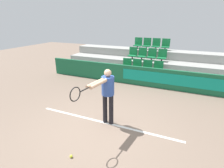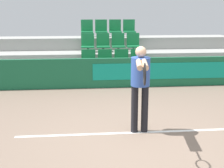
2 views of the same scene
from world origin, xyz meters
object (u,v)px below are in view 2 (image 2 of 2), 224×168
at_px(stadium_chair_0, 89,61).
at_px(stadium_chair_9, 101,29).
at_px(stadium_chair_1, 105,60).
at_px(stadium_chair_6, 118,43).
at_px(stadium_chair_7, 133,43).
at_px(stadium_chair_3, 138,60).
at_px(stadium_chair_8, 87,29).
at_px(stadium_chair_10, 115,29).
at_px(stadium_chair_4, 88,44).
at_px(stadium_chair_5, 103,43).
at_px(stadium_chair_11, 129,29).
at_px(tennis_player, 140,80).
at_px(stadium_chair_2, 122,60).

height_order(stadium_chair_0, stadium_chair_9, stadium_chair_9).
height_order(stadium_chair_1, stadium_chair_6, stadium_chair_6).
bearing_deg(stadium_chair_7, stadium_chair_0, -147.81).
distance_m(stadium_chair_7, stadium_chair_9, 1.48).
height_order(stadium_chair_1, stadium_chair_3, same).
distance_m(stadium_chair_3, stadium_chair_8, 2.63).
bearing_deg(stadium_chair_6, stadium_chair_10, 90.00).
distance_m(stadium_chair_4, stadium_chair_6, 1.03).
xyz_separation_m(stadium_chair_5, stadium_chair_9, (0.00, 0.98, 0.42)).
xyz_separation_m(stadium_chair_1, stadium_chair_8, (-0.52, 1.95, 0.84)).
distance_m(stadium_chair_11, tennis_player, 6.20).
bearing_deg(stadium_chair_10, stadium_chair_5, -117.90).
bearing_deg(stadium_chair_1, stadium_chair_10, 75.17).
bearing_deg(stadium_chair_9, stadium_chair_2, -75.17).
height_order(stadium_chair_10, stadium_chair_11, same).
xyz_separation_m(stadium_chair_8, stadium_chair_9, (0.52, 0.00, 0.00)).
bearing_deg(stadium_chair_1, stadium_chair_2, 0.00).
relative_size(stadium_chair_11, tennis_player, 0.38).
bearing_deg(tennis_player, stadium_chair_1, 102.58).
bearing_deg(stadium_chair_3, tennis_player, -99.47).
xyz_separation_m(stadium_chair_0, tennis_player, (0.85, -4.19, 0.33)).
relative_size(stadium_chair_7, stadium_chair_10, 1.00).
height_order(stadium_chair_4, stadium_chair_7, same).
distance_m(stadium_chair_5, stadium_chair_11, 1.48).
bearing_deg(stadium_chair_4, stadium_chair_11, 32.19).
relative_size(stadium_chair_3, stadium_chair_10, 1.00).
bearing_deg(stadium_chair_10, stadium_chair_1, -104.83).
xyz_separation_m(stadium_chair_4, stadium_chair_10, (1.03, 0.98, 0.42)).
xyz_separation_m(stadium_chair_0, stadium_chair_4, (0.00, 0.98, 0.42)).
bearing_deg(stadium_chair_8, stadium_chair_9, 0.00).
bearing_deg(stadium_chair_7, stadium_chair_8, 147.81).
bearing_deg(stadium_chair_11, stadium_chair_2, -104.83).
distance_m(stadium_chair_0, stadium_chair_10, 2.36).
bearing_deg(stadium_chair_8, tennis_player, -82.08).
height_order(stadium_chair_6, tennis_player, tennis_player).
relative_size(stadium_chair_1, stadium_chair_4, 1.00).
height_order(stadium_chair_4, stadium_chair_10, stadium_chair_10).
bearing_deg(stadium_chair_10, stadium_chair_7, -62.10).
xyz_separation_m(stadium_chair_10, tennis_player, (-0.18, -6.14, -0.50)).
distance_m(stadium_chair_7, stadium_chair_8, 1.88).
distance_m(stadium_chair_3, stadium_chair_5, 1.48).
bearing_deg(stadium_chair_1, stadium_chair_11, 62.10).
distance_m(stadium_chair_0, stadium_chair_7, 1.88).
height_order(stadium_chair_0, stadium_chair_6, stadium_chair_6).
xyz_separation_m(stadium_chair_0, stadium_chair_1, (0.52, 0.00, 0.00)).
height_order(stadium_chair_5, stadium_chair_7, same).
bearing_deg(stadium_chair_6, stadium_chair_9, 117.90).
relative_size(stadium_chair_7, stadium_chair_8, 1.00).
relative_size(stadium_chair_3, stadium_chair_4, 1.00).
distance_m(stadium_chair_5, stadium_chair_8, 1.18).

